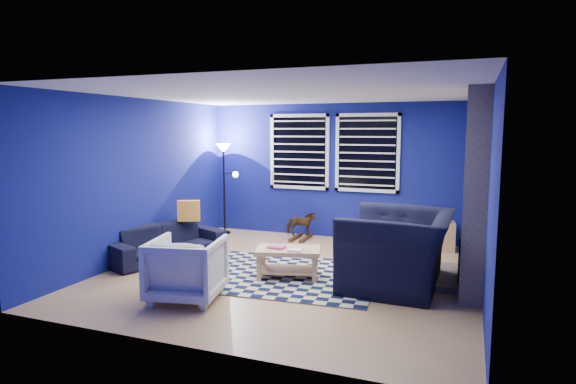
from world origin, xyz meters
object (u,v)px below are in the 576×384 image
object	(u,v)px
sofa	(166,242)
coffee_table	(288,257)
armchair_big	(397,250)
armchair_bent	(187,269)
tv	(480,169)
floor_lamp	(224,160)
cabinet	(437,235)
rocking_horse	(301,224)

from	to	relation	value
sofa	coffee_table	world-z (taller)	sofa
armchair_big	armchair_bent	bearing A→B (deg)	-57.37
sofa	armchair_big	world-z (taller)	armchair_big
sofa	armchair_bent	world-z (taller)	armchair_bent
tv	floor_lamp	xyz separation A→B (m)	(-4.58, 0.05, 0.03)
cabinet	rocking_horse	bearing A→B (deg)	175.99
armchair_bent	floor_lamp	bearing A→B (deg)	-80.62
cabinet	armchair_big	bearing A→B (deg)	-105.54
coffee_table	tv	bearing A→B (deg)	42.37
cabinet	floor_lamp	world-z (taller)	floor_lamp
floor_lamp	armchair_bent	bearing A→B (deg)	-68.88
rocking_horse	armchair_bent	bearing A→B (deg)	155.41
tv	rocking_horse	world-z (taller)	tv
tv	armchair_big	bearing A→B (deg)	-115.67
armchair_bent	armchair_big	bearing A→B (deg)	-160.53
tv	coffee_table	distance (m)	3.44
armchair_big	armchair_bent	size ratio (longest dim) A/B	1.80
cabinet	floor_lamp	xyz separation A→B (m)	(-3.95, -0.12, 1.18)
coffee_table	cabinet	world-z (taller)	cabinet
armchair_bent	cabinet	distance (m)	4.43
tv	coffee_table	xyz separation A→B (m)	(-2.41, -2.20, -1.10)
rocking_horse	cabinet	bearing A→B (deg)	-108.37
cabinet	armchair_bent	bearing A→B (deg)	-132.78
armchair_bent	floor_lamp	distance (m)	3.85
armchair_bent	coffee_table	xyz separation A→B (m)	(0.83, 1.20, -0.07)
tv	armchair_bent	size ratio (longest dim) A/B	1.21
floor_lamp	armchair_big	bearing A→B (deg)	-29.95
sofa	coffee_table	xyz separation A→B (m)	(2.13, -0.24, 0.03)
sofa	armchair_big	distance (m)	3.58
armchair_big	coffee_table	world-z (taller)	armchair_big
armchair_bent	sofa	bearing A→B (deg)	-59.62
sofa	armchair_bent	xyz separation A→B (m)	(1.30, -1.44, 0.11)
tv	armchair_big	distance (m)	2.42
tv	armchair_bent	xyz separation A→B (m)	(-3.24, -3.40, -1.02)
sofa	armchair_bent	size ratio (longest dim) A/B	2.23
tv	armchair_bent	bearing A→B (deg)	-133.66
armchair_big	coffee_table	distance (m)	1.46
tv	coffee_table	size ratio (longest dim) A/B	1.03
armchair_big	sofa	bearing A→B (deg)	-89.63
sofa	coffee_table	distance (m)	2.15
armchair_bent	rocking_horse	distance (m)	3.48
armchair_big	tv	bearing A→B (deg)	155.76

